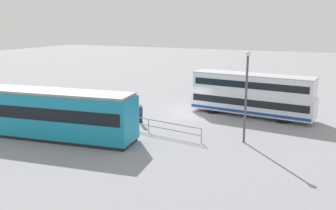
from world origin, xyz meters
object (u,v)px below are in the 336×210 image
object	(u,v)px
double_decker_bus	(251,95)
pedestrian_near_railing	(141,113)
street_lamp	(246,90)
tram_yellow	(48,113)
info_sign	(88,109)

from	to	relation	value
double_decker_bus	pedestrian_near_railing	size ratio (longest dim) A/B	6.65
street_lamp	tram_yellow	bearing A→B (deg)	19.90
tram_yellow	double_decker_bus	bearing A→B (deg)	-134.64
street_lamp	double_decker_bus	bearing A→B (deg)	-81.53
double_decker_bus	pedestrian_near_railing	bearing A→B (deg)	39.98
double_decker_bus	info_sign	xyz separation A→B (m)	(11.24, 9.08, -0.42)
tram_yellow	street_lamp	xyz separation A→B (m)	(-13.38, -4.84, 1.97)
info_sign	pedestrian_near_railing	bearing A→B (deg)	-143.51
info_sign	street_lamp	xyz separation A→B (m)	(-12.36, -1.51, 2.26)
tram_yellow	street_lamp	bearing A→B (deg)	-160.10
tram_yellow	pedestrian_near_railing	bearing A→B (deg)	-127.23
street_lamp	info_sign	bearing A→B (deg)	6.98
double_decker_bus	street_lamp	bearing A→B (deg)	98.47
pedestrian_near_railing	info_sign	xyz separation A→B (m)	(3.45, 2.55, 0.57)
tram_yellow	pedestrian_near_railing	size ratio (longest dim) A/B	7.98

